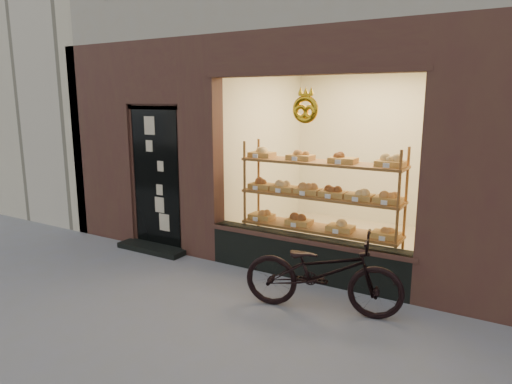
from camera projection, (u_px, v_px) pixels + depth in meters
The scene contains 4 objects.
ground at pixel (169, 341), 4.36m from camera, with size 90.00×90.00×0.00m, color slate.
neighbor_left at pixel (35, 19), 12.90m from camera, with size 12.00×7.00×9.00m, color beige.
display_shelf at pixel (320, 205), 6.10m from camera, with size 2.20×0.45×1.70m.
bicycle at pixel (322, 272), 4.90m from camera, with size 0.60×1.71×0.90m, color black.
Camera 1 is at (2.76, -3.00, 2.27)m, focal length 32.00 mm.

